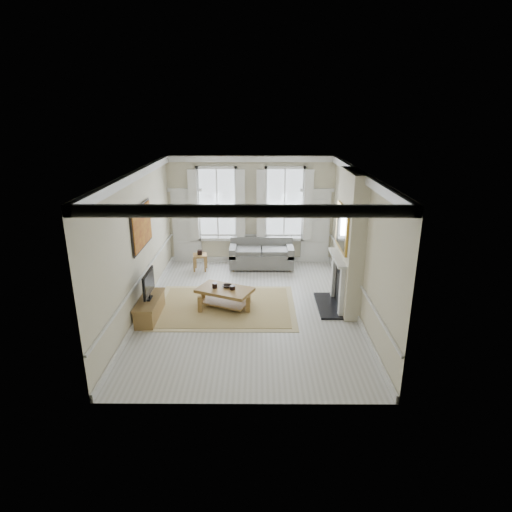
{
  "coord_description": "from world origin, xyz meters",
  "views": [
    {
      "loc": [
        0.23,
        -9.6,
        4.68
      ],
      "look_at": [
        0.18,
        0.46,
        1.25
      ],
      "focal_mm": 30.0,
      "sensor_mm": 36.0,
      "label": 1
    }
  ],
  "objects_px": {
    "sofa": "(261,255)",
    "coffee_table": "(225,292)",
    "tv_stand": "(150,308)",
    "side_table": "(200,258)"
  },
  "relations": [
    {
      "from": "sofa",
      "to": "coffee_table",
      "type": "distance_m",
      "value": 3.1
    },
    {
      "from": "side_table",
      "to": "tv_stand",
      "type": "distance_m",
      "value": 3.3
    },
    {
      "from": "sofa",
      "to": "coffee_table",
      "type": "xyz_separation_m",
      "value": [
        -0.93,
        -2.96,
        0.05
      ]
    },
    {
      "from": "side_table",
      "to": "tv_stand",
      "type": "xyz_separation_m",
      "value": [
        -0.79,
        -3.2,
        -0.16
      ]
    },
    {
      "from": "sofa",
      "to": "coffee_table",
      "type": "height_order",
      "value": "sofa"
    },
    {
      "from": "coffee_table",
      "to": "tv_stand",
      "type": "xyz_separation_m",
      "value": [
        -1.74,
        -0.57,
        -0.18
      ]
    },
    {
      "from": "coffee_table",
      "to": "tv_stand",
      "type": "height_order",
      "value": "coffee_table"
    },
    {
      "from": "sofa",
      "to": "tv_stand",
      "type": "relative_size",
      "value": 1.47
    },
    {
      "from": "side_table",
      "to": "tv_stand",
      "type": "bearing_deg",
      "value": -103.79
    },
    {
      "from": "side_table",
      "to": "tv_stand",
      "type": "height_order",
      "value": "side_table"
    }
  ]
}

